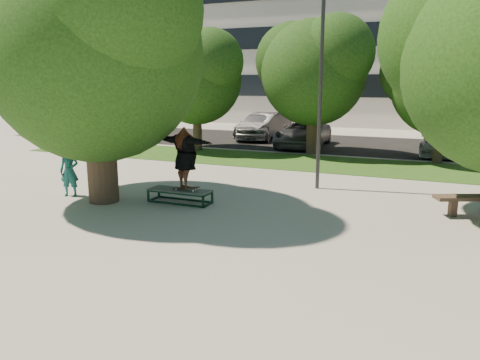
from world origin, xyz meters
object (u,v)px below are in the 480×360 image
at_px(tree_left, 94,41).
at_px(car_grey, 303,133).
at_px(grind_box, 180,196).
at_px(car_dark, 264,126).
at_px(lamppost, 321,88).
at_px(car_silver_a, 258,126).
at_px(bystander, 69,171).
at_px(car_silver_b, 442,141).

xyz_separation_m(tree_left, car_grey, (2.29, 13.07, -3.73)).
distance_m(grind_box, car_dark, 15.04).
xyz_separation_m(grind_box, car_dark, (-2.85, 14.76, 0.58)).
height_order(lamppost, car_dark, lamppost).
distance_m(car_silver_a, car_dark, 0.42).
xyz_separation_m(bystander, car_grey, (3.53, 13.03, -0.07)).
relative_size(car_dark, car_grey, 0.94).
distance_m(tree_left, car_dark, 15.85).
xyz_separation_m(tree_left, car_silver_b, (8.93, 13.05, -3.79)).
relative_size(grind_box, bystander, 1.18).
xyz_separation_m(lamppost, bystander, (-6.53, -3.87, -2.39)).
bearing_deg(grind_box, car_dark, 100.94).
bearing_deg(tree_left, bystander, 178.25).
height_order(grind_box, car_dark, car_dark).
xyz_separation_m(car_dark, car_grey, (3.00, -2.34, -0.08)).
xyz_separation_m(lamppost, car_grey, (-3.00, 9.16, -2.46)).
xyz_separation_m(grind_box, car_silver_a, (-3.13, 14.44, 0.60)).
height_order(car_dark, car_silver_b, car_dark).
bearing_deg(grind_box, lamppost, 46.02).
bearing_deg(car_dark, car_silver_b, -7.75).
height_order(car_silver_a, car_grey, car_silver_a).
height_order(tree_left, car_silver_b, tree_left).
bearing_deg(lamppost, car_dark, 117.55).
bearing_deg(car_grey, car_silver_a, 144.95).
height_order(tree_left, car_silver_a, tree_left).
height_order(bystander, car_grey, bystander).
bearing_deg(car_dark, tree_left, -81.39).
xyz_separation_m(lamppost, car_silver_a, (-6.28, 11.18, -2.36)).
bearing_deg(bystander, car_dark, 67.30).
height_order(tree_left, car_dark, tree_left).
relative_size(tree_left, car_grey, 1.43).
distance_m(car_grey, car_silver_b, 6.64).
bearing_deg(tree_left, car_dark, 92.63).
height_order(lamppost, car_silver_b, lamppost).
xyz_separation_m(lamppost, car_dark, (-6.00, 11.50, -2.38)).
distance_m(lamppost, grind_box, 5.41).
bearing_deg(lamppost, tree_left, -143.58).
bearing_deg(car_grey, lamppost, -75.28).
height_order(tree_left, grind_box, tree_left).
bearing_deg(car_silver_a, car_grey, -41.13).
height_order(lamppost, car_silver_a, lamppost).
relative_size(lamppost, car_silver_b, 1.40).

